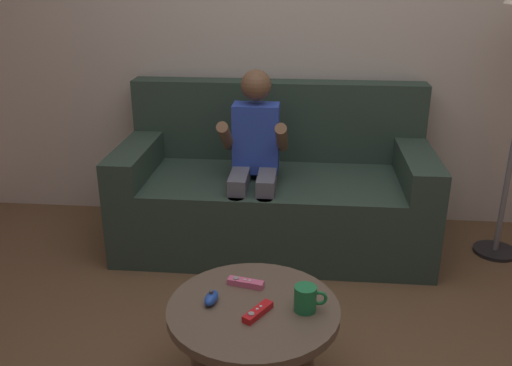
% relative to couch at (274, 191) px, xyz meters
% --- Properties ---
extents(wall_back, '(4.29, 0.05, 2.50)m').
position_rel_couch_xyz_m(wall_back, '(0.13, 0.39, 0.94)').
color(wall_back, beige).
rests_on(wall_back, ground).
extents(couch, '(1.74, 0.80, 0.90)m').
position_rel_couch_xyz_m(couch, '(0.00, 0.00, 0.00)').
color(couch, '#2D4238').
rests_on(couch, ground).
extents(person_seated_on_couch, '(0.35, 0.43, 1.03)m').
position_rel_couch_xyz_m(person_seated_on_couch, '(-0.10, -0.19, 0.28)').
color(person_seated_on_couch, slate).
rests_on(person_seated_on_couch, ground).
extents(coffee_table, '(0.63, 0.63, 0.39)m').
position_rel_couch_xyz_m(coffee_table, '(0.00, -1.29, 0.02)').
color(coffee_table, brown).
rests_on(coffee_table, ground).
extents(game_remote_pink_near_edge, '(0.14, 0.07, 0.03)m').
position_rel_couch_xyz_m(game_remote_pink_near_edge, '(-0.04, -1.16, 0.09)').
color(game_remote_pink_near_edge, pink).
rests_on(game_remote_pink_near_edge, coffee_table).
extents(nunchuk_blue, '(0.06, 0.10, 0.05)m').
position_rel_couch_xyz_m(nunchuk_blue, '(-0.15, -1.29, 0.10)').
color(nunchuk_blue, blue).
rests_on(nunchuk_blue, coffee_table).
extents(game_remote_red_far_corner, '(0.10, 0.14, 0.03)m').
position_rel_couch_xyz_m(game_remote_red_far_corner, '(0.03, -1.35, 0.09)').
color(game_remote_red_far_corner, red).
rests_on(game_remote_red_far_corner, coffee_table).
extents(coffee_mug, '(0.12, 0.08, 0.09)m').
position_rel_couch_xyz_m(coffee_mug, '(0.19, -1.30, 0.13)').
color(coffee_mug, '#1E7F47').
rests_on(coffee_mug, coffee_table).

